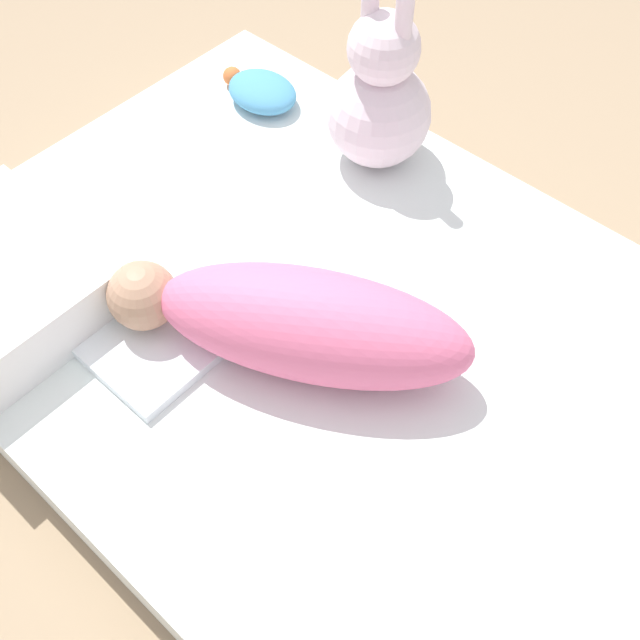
{
  "coord_description": "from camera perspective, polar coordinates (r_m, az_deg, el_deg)",
  "views": [
    {
      "loc": [
        -0.51,
        0.58,
        1.18
      ],
      "look_at": [
        -0.02,
        0.04,
        0.18
      ],
      "focal_mm": 42.0,
      "sensor_mm": 36.0,
      "label": 1
    }
  ],
  "objects": [
    {
      "name": "ground_plane",
      "position": [
        1.41,
        0.45,
        -3.04
      ],
      "size": [
        12.0,
        12.0,
        0.0
      ],
      "primitive_type": "plane",
      "color": "#9E8466"
    },
    {
      "name": "bed_mattress",
      "position": [
        1.36,
        0.47,
        -1.53
      ],
      "size": [
        1.46,
        1.04,
        0.13
      ],
      "color": "white",
      "rests_on": "ground_plane"
    },
    {
      "name": "burp_cloth",
      "position": [
        1.29,
        -12.74,
        -1.86
      ],
      "size": [
        0.21,
        0.2,
        0.02
      ],
      "color": "white",
      "rests_on": "bed_mattress"
    },
    {
      "name": "swaddled_baby",
      "position": [
        1.19,
        -1.7,
        -0.21
      ],
      "size": [
        0.58,
        0.41,
        0.18
      ],
      "rotation": [
        0.0,
        0.0,
        0.5
      ],
      "color": "pink",
      "rests_on": "bed_mattress"
    },
    {
      "name": "bunny_plush",
      "position": [
        1.51,
        4.59,
        16.39
      ],
      "size": [
        0.21,
        0.21,
        0.38
      ],
      "color": "silver",
      "rests_on": "bed_mattress"
    },
    {
      "name": "turtle_plush",
      "position": [
        1.71,
        -4.55,
        17.01
      ],
      "size": [
        0.2,
        0.13,
        0.06
      ],
      "color": "#4C99C6",
      "rests_on": "bed_mattress"
    }
  ]
}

